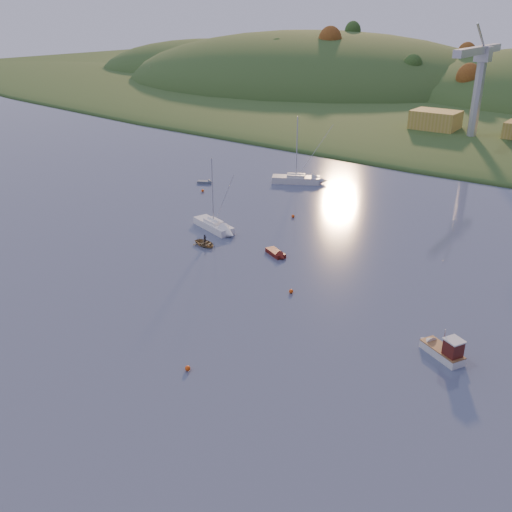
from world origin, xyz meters
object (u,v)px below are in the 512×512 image
Objects in this scene: red_tender at (278,255)px; grey_dinghy at (207,182)px; fishing_boat at (440,348)px; sailboat_near at (296,179)px; canoe at (205,243)px; sailboat_far at (214,225)px.

grey_dinghy is at bearing 171.55° from red_tender.
sailboat_near reaches higher than fishing_boat.
canoe is at bearing 16.17° from fishing_boat.
grey_dinghy is (-55.74, 30.57, -0.51)m from fishing_boat.
sailboat_near reaches higher than red_tender.
red_tender is at bearing -61.42° from grey_dinghy.
sailboat_near is at bearing 144.71° from red_tender.
sailboat_far is at bearing -165.89° from red_tender.
grey_dinghy is at bearing 149.94° from sailboat_far.
red_tender is 1.29× the size of grey_dinghy.
fishing_boat is 1.32× the size of red_tender.
fishing_boat is at bearing -1.46° from sailboat_far.
red_tender is at bearing -89.96° from sailboat_near.
sailboat_far is 2.63× the size of red_tender.
sailboat_far is 6.57m from canoe.
fishing_boat reaches higher than red_tender.
sailboat_near is 16.71m from grey_dinghy.
sailboat_far is at bearing -74.10° from grey_dinghy.
fishing_boat is 41.16m from sailboat_far.
canoe is 1.10× the size of grey_dinghy.
red_tender is at bearing -66.32° from canoe.
sailboat_near reaches higher than canoe.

